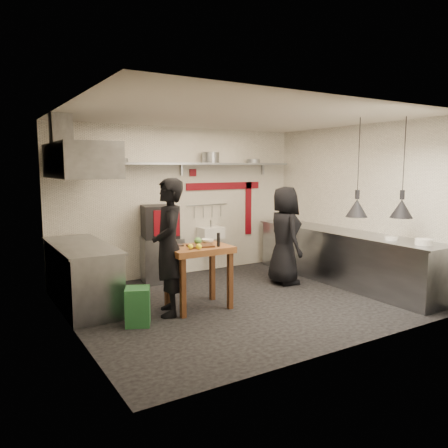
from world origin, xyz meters
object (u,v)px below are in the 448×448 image
combi_oven (160,222)px  chef_right (285,235)px  green_bin (138,306)px  prep_table (199,277)px  chef_left (169,247)px  oven_stand (162,259)px

combi_oven → chef_right: chef_right is taller
green_bin → combi_oven: bearing=59.1°
prep_table → chef_left: 0.68m
combi_oven → green_bin: size_ratio=1.20×
combi_oven → green_bin: 2.38m
green_bin → chef_right: bearing=12.1°
oven_stand → chef_left: bearing=-98.5°
green_bin → chef_right: size_ratio=0.29×
chef_left → chef_right: chef_left is taller
oven_stand → chef_left: chef_left is taller
combi_oven → prep_table: 1.83m
oven_stand → green_bin: (-1.17, -1.93, -0.15)m
oven_stand → combi_oven: 0.69m
chef_left → chef_right: (2.42, 0.45, -0.09)m
oven_stand → combi_oven: (-0.03, -0.02, 0.69)m
chef_left → combi_oven: bearing=-180.0°
oven_stand → combi_oven: bearing=-134.6°
green_bin → chef_right: chef_right is taller
prep_table → chef_right: (1.96, 0.44, 0.40)m
chef_right → green_bin: bearing=114.9°
green_bin → chef_right: 3.09m
green_bin → chef_left: bearing=19.1°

